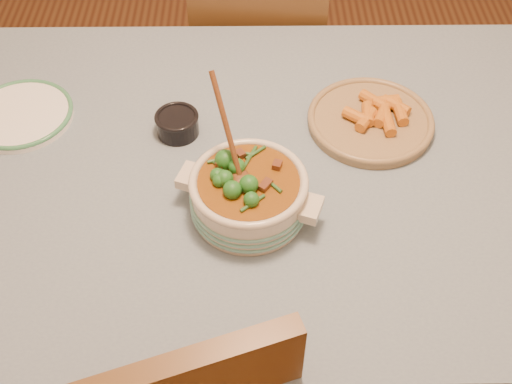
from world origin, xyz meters
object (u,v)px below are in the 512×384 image
(fried_plate, at_px, (371,119))
(condiment_bowl, at_px, (177,123))
(dining_table, at_px, (244,189))
(stew_casserole, at_px, (249,192))
(white_plate, at_px, (21,115))
(chair_far, at_px, (259,66))

(fried_plate, bearing_deg, condiment_bowl, -177.48)
(dining_table, height_order, stew_casserole, stew_casserole)
(condiment_bowl, bearing_deg, white_plate, 172.03)
(condiment_bowl, xyz_separation_m, chair_far, (0.20, 0.60, -0.30))
(dining_table, xyz_separation_m, chair_far, (0.05, 0.70, -0.17))
(stew_casserole, distance_m, white_plate, 0.64)
(dining_table, distance_m, stew_casserole, 0.21)
(white_plate, height_order, fried_plate, fried_plate)
(white_plate, bearing_deg, dining_table, -16.10)
(dining_table, relative_size, stew_casserole, 5.37)
(stew_casserole, bearing_deg, fried_plate, 42.11)
(stew_casserole, distance_m, chair_far, 0.90)
(white_plate, bearing_deg, condiment_bowl, -7.97)
(dining_table, relative_size, condiment_bowl, 13.63)
(stew_casserole, bearing_deg, chair_far, 87.71)
(chair_far, bearing_deg, white_plate, 45.69)
(white_plate, distance_m, condiment_bowl, 0.39)
(white_plate, relative_size, fried_plate, 0.83)
(stew_casserole, height_order, fried_plate, stew_casserole)
(condiment_bowl, xyz_separation_m, fried_plate, (0.46, 0.02, -0.01))
(condiment_bowl, bearing_deg, fried_plate, 2.52)
(condiment_bowl, height_order, chair_far, chair_far)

